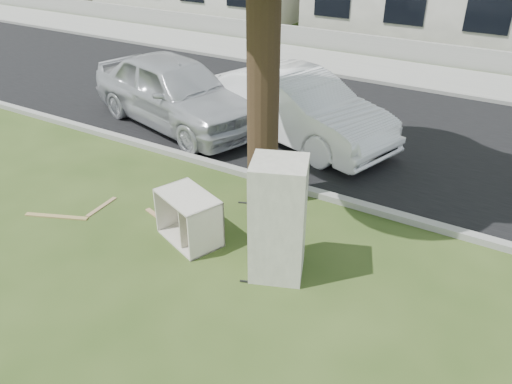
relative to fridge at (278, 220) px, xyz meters
The scene contains 13 objects.
ground 1.22m from the fridge, behind, with size 120.00×120.00×0.00m, color #2E4418.
road 5.99m from the fridge, 97.89° to the left, with size 120.00×7.00×0.01m, color black.
kerb_near 2.61m from the fridge, 109.36° to the left, with size 120.00×0.18×0.12m, color gray.
kerb_far 9.49m from the fridge, 94.93° to the left, with size 120.00×0.18×0.12m, color gray.
sidewalk 10.93m from the fridge, 94.28° to the left, with size 120.00×2.80×0.01m, color gray.
low_wall 12.50m from the fridge, 93.73° to the left, with size 120.00×0.15×0.70m, color gray.
fridge is the anchor object (origin of this frame).
cabinet 1.68m from the fridge, behind, with size 1.04×0.65×0.81m, color white.
plank_a 4.16m from the fridge, behind, with size 1.13×0.09×0.02m, color #9F874D.
plank_b 2.58m from the fridge, behind, with size 0.84×0.08×0.02m, color tan.
plank_c 3.68m from the fridge, behind, with size 0.72×0.08×0.02m, color #A4835B.
car_center 4.89m from the fridge, 113.28° to the left, with size 1.63×4.68×1.54m, color white.
car_left 6.18m from the fridge, 142.03° to the left, with size 1.98×4.92×1.68m, color #B3B5BB.
Camera 1 is at (3.52, -5.02, 4.72)m, focal length 35.00 mm.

